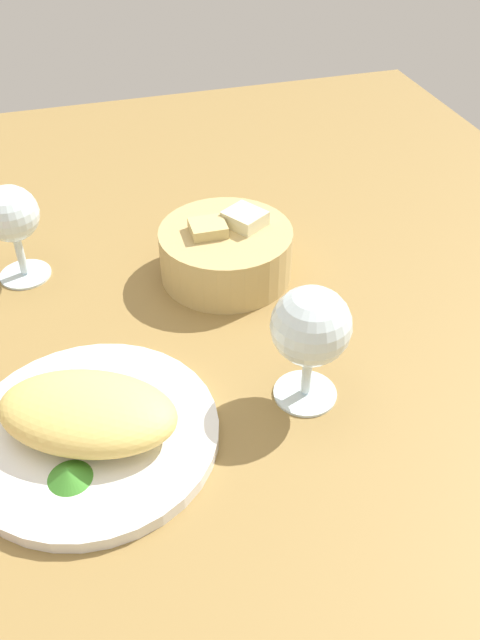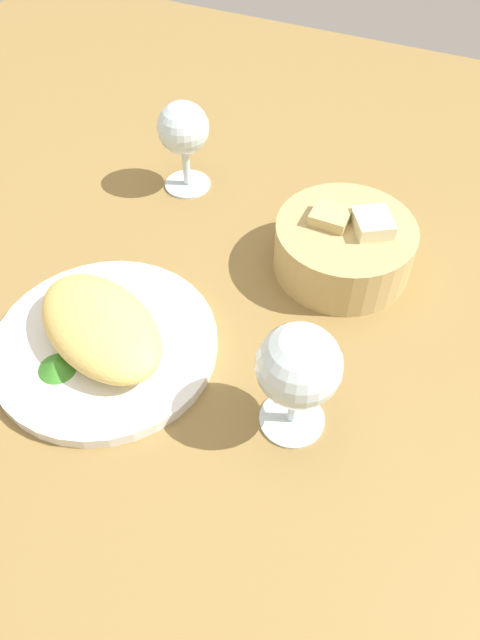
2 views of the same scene
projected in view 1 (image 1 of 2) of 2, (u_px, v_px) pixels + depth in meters
The scene contains 7 objects.
ground_plane at pixel (108, 360), 72.74cm from camera, with size 140.00×140.00×2.00cm, color olive.
plate at pixel (92, 434), 62.49cm from camera, with size 23.89×23.89×1.40cm, color white.
omelette at pixel (87, 412), 60.53cm from camera, with size 16.79×9.97×4.68cm, color #E2C265.
lettuce_garnish at pixel (69, 473), 57.35cm from camera, with size 3.97×3.97×1.46cm, color #3B8729.
bread_basket at pixel (226, 251), 81.15cm from camera, with size 16.16×16.16×8.06cm.
wine_glass_near at pixel (311, 330), 61.88cm from camera, with size 7.70×7.70×12.96cm.
wine_glass_far at pixel (11, 219), 77.77cm from camera, with size 6.72×6.72×12.23cm.
Camera 1 is at (-1.19, -54.84, 49.09)cm, focal length 37.39 mm.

